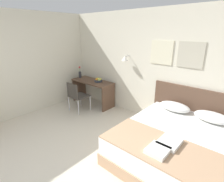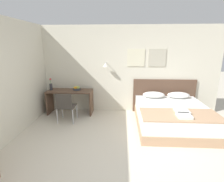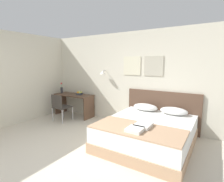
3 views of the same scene
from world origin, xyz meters
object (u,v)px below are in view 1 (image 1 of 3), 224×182
desk_chair (76,95)px  flower_vase (80,74)px  bed (174,145)px  pillow_right (212,117)px  pillow_left (175,107)px  folded_towel_near_foot (169,142)px  desk (93,87)px  fruit_bowl (98,80)px  throw_blanket (160,147)px  headboard (196,112)px  folded_towel_mid_bed (158,150)px

desk_chair → flower_vase: 1.01m
bed → pillow_right: size_ratio=3.13×
pillow_left → folded_towel_near_foot: bearing=-70.5°
pillow_right → desk: desk is taller
pillow_left → flower_vase: (-3.11, -0.03, 0.23)m
flower_vase → fruit_bowl: bearing=3.5°
desk_chair → fruit_bowl: 0.79m
desk → fruit_bowl: 0.34m
pillow_right → folded_towel_near_foot: (-0.29, -1.22, -0.03)m
folded_towel_near_foot → desk: 3.20m
throw_blanket → desk: bearing=155.3°
pillow_right → desk_chair: (-3.19, -0.71, -0.13)m
throw_blanket → desk_chair: size_ratio=2.08×
pillow_left → folded_towel_near_foot: size_ratio=1.80×
headboard → flower_vase: (-3.47, -0.30, 0.34)m
pillow_left → throw_blanket: bearing=-75.1°
pillow_right → folded_towel_mid_bed: 1.54m
throw_blanket → folded_towel_mid_bed: folded_towel_mid_bed is taller
bed → folded_towel_mid_bed: 0.80m
folded_towel_mid_bed → fruit_bowl: size_ratio=1.28×
desk → desk_chair: (0.07, -0.68, -0.03)m
bed → fruit_bowl: fruit_bowl is taller
bed → folded_towel_near_foot: (0.07, -0.44, 0.33)m
desk → flower_vase: size_ratio=3.68×
pillow_right → flower_vase: (-3.83, -0.03, 0.23)m
pillow_left → desk_chair: bearing=-163.9°
pillow_left → desk: (-2.53, -0.03, -0.10)m
bed → fruit_bowl: 2.85m
pillow_left → pillow_right: 0.73m
pillow_left → throw_blanket: pillow_left is taller
headboard → folded_towel_near_foot: 1.49m
pillow_left → throw_blanket: 1.41m
headboard → fruit_bowl: (-2.69, -0.25, 0.26)m
flower_vase → folded_towel_mid_bed: bearing=-22.8°
pillow_right → folded_towel_near_foot: 1.26m
folded_towel_near_foot → pillow_left: bearing=109.5°
pillow_right → desk: bearing=-179.5°
bed → pillow_left: pillow_left is taller
bed → desk_chair: desk_chair is taller
folded_towel_mid_bed → headboard: bearing=90.9°
pillow_right → flower_vase: bearing=-179.5°
folded_towel_near_foot → flower_vase: 3.74m
pillow_right → folded_towel_mid_bed: size_ratio=2.12×
bed → desk_chair: 2.83m
throw_blanket → folded_towel_near_foot: (0.07, 0.14, 0.04)m
desk → fruit_bowl: bearing=12.1°
headboard → pillow_left: 0.46m
pillow_right → throw_blanket: size_ratio=0.37×
throw_blanket → desk_chair: (-2.82, 0.65, -0.05)m
headboard → folded_towel_near_foot: headboard is taller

